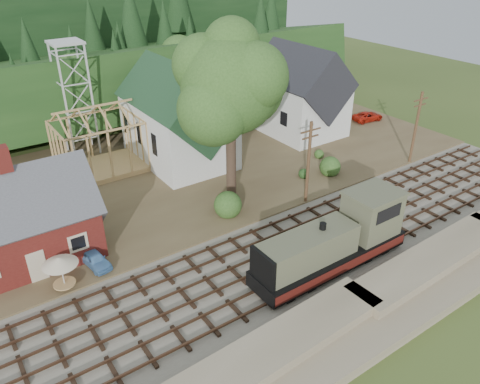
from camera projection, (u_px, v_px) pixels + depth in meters
ground at (282, 258)px, 35.94m from camera, size 140.00×140.00×0.00m
embankment at (367, 324)px, 29.83m from camera, size 64.00×5.00×1.60m
railroad_bed at (282, 257)px, 35.90m from camera, size 64.00×11.00×0.16m
village_flat at (173, 171)px, 48.81m from camera, size 64.00×26.00×0.30m
hillside at (94, 111)px, 66.14m from camera, size 70.00×28.96×12.74m
ridge at (60, 85)px, 77.65m from camera, size 80.00×20.00×12.00m
depot at (20, 223)px, 34.29m from camera, size 10.80×7.41×9.00m
church at (179, 117)px, 48.60m from camera, size 8.40×15.17×13.00m
farmhouse at (299, 95)px, 56.28m from camera, size 8.40×10.80×10.60m
timber_frame at (99, 144)px, 47.18m from camera, size 8.20×6.20×6.99m
lattice_tower at (69, 65)px, 48.24m from camera, size 3.20×3.20×12.12m
big_tree at (231, 91)px, 39.36m from camera, size 10.90×8.40×14.70m
telegraph_pole_near at (308, 162)px, 41.14m from camera, size 2.20×0.28×8.00m
telegraph_pole_far at (416, 127)px, 48.66m from camera, size 2.20×0.28×8.00m
locomotive at (336, 242)px, 33.95m from camera, size 12.73×3.18×5.07m
car_blue at (95, 259)px, 34.37m from camera, size 1.83×3.46×1.12m
car_red at (368, 116)px, 61.42m from camera, size 4.46×2.46×1.18m
patio_set at (60, 263)px, 31.22m from camera, size 2.39×2.39×2.66m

